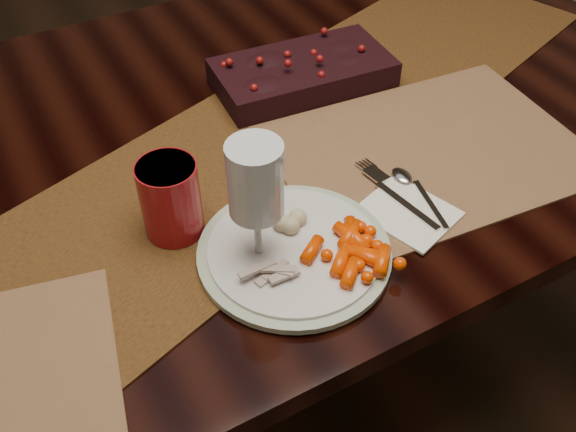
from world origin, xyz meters
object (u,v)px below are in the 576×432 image
baby_carrots (344,255)px  wine_glass (257,208)px  napkin (408,213)px  centerpiece (303,69)px  turkey_shreds (270,273)px  mashed_potatoes (284,214)px  dinner_plate (294,251)px  red_cup (171,199)px  placemat_main (429,151)px  dining_table (236,274)px

baby_carrots → wine_glass: (-0.09, 0.07, 0.07)m
napkin → wine_glass: 0.25m
centerpiece → turkey_shreds: 0.49m
napkin → turkey_shreds: bearing=166.3°
mashed_potatoes → wine_glass: bearing=-152.4°
dinner_plate → mashed_potatoes: bearing=78.5°
dinner_plate → red_cup: size_ratio=2.33×
placemat_main → red_cup: 0.44m
dinner_plate → red_cup: red_cup is taller
dining_table → mashed_potatoes: bearing=-95.7°
mashed_potatoes → turkey_shreds: mashed_potatoes is taller
placemat_main → napkin: (-0.12, -0.10, 0.00)m
dinner_plate → wine_glass: (-0.05, 0.02, 0.09)m
mashed_potatoes → turkey_shreds: 0.10m
baby_carrots → napkin: size_ratio=0.78×
centerpiece → baby_carrots: bearing=-113.1°
turkey_shreds → wine_glass: size_ratio=0.33×
centerpiece → napkin: (-0.04, -0.38, -0.03)m
dining_table → turkey_shreds: turkey_shreds is taller
dinner_plate → napkin: (0.19, -0.01, -0.01)m
dining_table → mashed_potatoes: 0.49m
placemat_main → napkin: bearing=-134.6°
dining_table → napkin: napkin is taller
baby_carrots → wine_glass: bearing=143.1°
dinner_plate → mashed_potatoes: size_ratio=3.76×
placemat_main → dining_table: bearing=146.3°
dinner_plate → baby_carrots: bearing=-47.9°
baby_carrots → wine_glass: 0.14m
dining_table → napkin: (0.15, -0.32, 0.38)m
dining_table → dinner_plate: dinner_plate is taller
dinner_plate → placemat_main: bearing=16.9°
centerpiece → mashed_potatoes: bearing=-124.0°
centerpiece → turkey_shreds: size_ratio=4.88×
napkin → red_cup: (-0.31, 0.14, 0.06)m
dining_table → centerpiece: size_ratio=5.62×
dinner_plate → turkey_shreds: turkey_shreds is taller
baby_carrots → mashed_potatoes: (-0.04, 0.10, 0.01)m
turkey_shreds → napkin: turkey_shreds is taller
dinner_plate → napkin: 0.19m
placemat_main → baby_carrots: baby_carrots is taller
dinner_plate → baby_carrots: 0.07m
centerpiece → dinner_plate: 0.43m
placemat_main → dinner_plate: (-0.31, -0.09, 0.01)m
dining_table → placemat_main: (0.27, -0.22, 0.38)m
placemat_main → dinner_plate: size_ratio=1.84×
centerpiece → mashed_potatoes: centerpiece is taller
placemat_main → napkin: size_ratio=3.86×
dinner_plate → turkey_shreds: bearing=-150.9°
napkin → dinner_plate: bearing=158.6°
dining_table → mashed_potatoes: (-0.03, -0.26, 0.41)m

